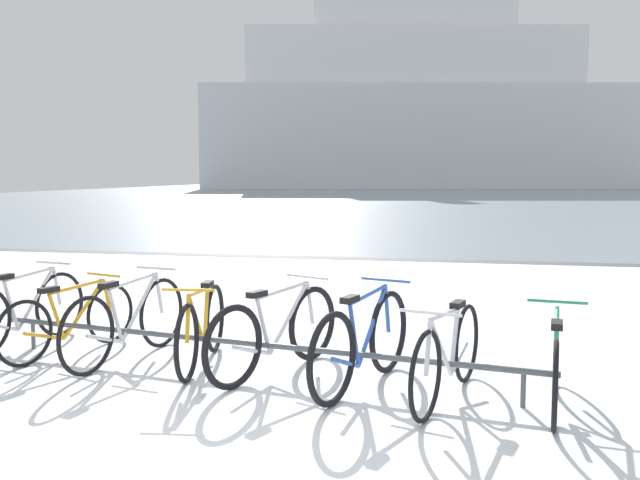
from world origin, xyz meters
The scene contains 11 objects.
ground centered at (0.00, 53.90, -0.04)m, with size 80.00×132.00×0.08m.
bike_rack centered at (-0.28, 1.65, 0.27)m, with size 5.22×0.96×0.31m.
bicycle_0 centered at (-2.77, 2.12, 0.37)m, with size 0.49×1.69×0.82m.
bicycle_1 centered at (-2.15, 1.96, 0.34)m, with size 0.64×1.59×0.74m.
bicycle_2 centered at (-1.50, 1.87, 0.38)m, with size 0.52×1.76×0.83m.
bicycle_3 centered at (-0.73, 1.83, 0.36)m, with size 0.46×1.67×0.79m.
bicycle_4 centered at (0.00, 1.74, 0.37)m, with size 0.80×1.67×0.82m.
bicycle_5 centered at (0.81, 1.48, 0.38)m, with size 0.66×1.69×0.85m.
bicycle_6 centered at (1.50, 1.31, 0.36)m, with size 0.60×1.67×0.79m.
bicycle_7 centered at (2.29, 1.28, 0.34)m, with size 0.46×1.59×0.75m.
ferry_ship centered at (-3.70, 80.85, 9.14)m, with size 53.36×23.12×27.23m.
Camera 1 is at (1.56, -3.98, 1.76)m, focal length 38.36 mm.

